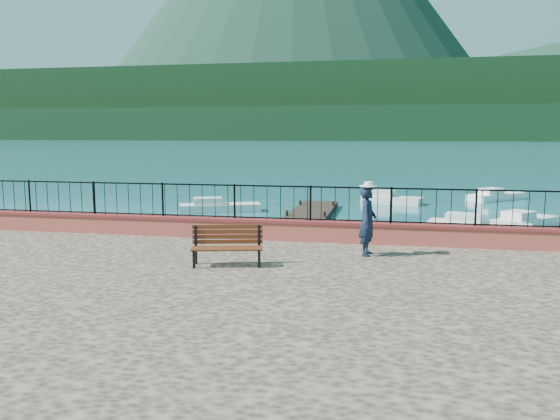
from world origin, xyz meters
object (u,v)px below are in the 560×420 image
at_px(boat_0, 182,228).
at_px(boat_2, 525,218).
at_px(boat_3, 220,204).
at_px(boat_5, 497,194).
at_px(boat_1, 479,223).
at_px(park_bench, 227,254).
at_px(person, 368,221).
at_px(boat_4, 392,197).

bearing_deg(boat_0, boat_2, -7.77).
relative_size(boat_3, boat_5, 1.02).
bearing_deg(boat_1, boat_5, 90.55).
relative_size(boat_0, boat_5, 1.02).
bearing_deg(park_bench, boat_2, 42.48).
bearing_deg(boat_2, boat_5, 39.27).
xyz_separation_m(person, boat_0, (-7.66, 7.11, -1.66)).
distance_m(park_bench, boat_4, 21.81).
bearing_deg(boat_4, boat_1, -51.39).
distance_m(park_bench, boat_0, 9.97).
relative_size(person, boat_4, 0.49).
bearing_deg(boat_3, boat_4, 9.32).
height_order(park_bench, boat_0, park_bench).
bearing_deg(boat_1, person, -97.93).
relative_size(park_bench, boat_0, 0.40).
height_order(boat_1, boat_2, same).
xyz_separation_m(boat_0, boat_4, (8.38, 12.64, 0.00)).
distance_m(boat_1, boat_2, 2.87).
xyz_separation_m(person, boat_4, (0.71, 19.75, -1.66)).
bearing_deg(boat_4, boat_0, -106.49).
distance_m(boat_1, boat_3, 13.23).
bearing_deg(boat_5, park_bench, -155.52).
xyz_separation_m(park_bench, boat_2, (9.65, 14.16, -1.08)).
bearing_deg(boat_2, boat_3, 125.39).
bearing_deg(boat_5, boat_2, -136.36).
distance_m(person, boat_0, 10.59).
bearing_deg(boat_2, person, -164.76).
relative_size(person, boat_1, 0.42).
relative_size(park_bench, boat_1, 0.41).
xyz_separation_m(boat_0, boat_5, (14.88, 15.69, 0.00)).
relative_size(person, boat_3, 0.40).
height_order(boat_1, boat_4, same).
bearing_deg(park_bench, boat_1, 45.84).
height_order(person, boat_4, person).
distance_m(person, boat_3, 16.78).
xyz_separation_m(boat_3, boat_4, (9.09, 5.31, 0.00)).
xyz_separation_m(boat_2, boat_3, (-14.93, 1.98, 0.00)).
distance_m(boat_4, boat_5, 7.18).
distance_m(boat_0, boat_1, 12.49).
distance_m(person, boat_5, 23.97).
height_order(boat_0, boat_3, same).
height_order(boat_1, boat_5, same).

